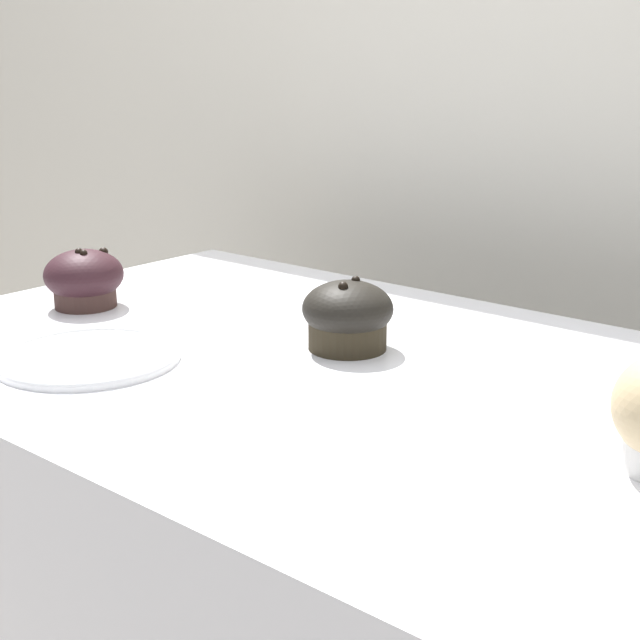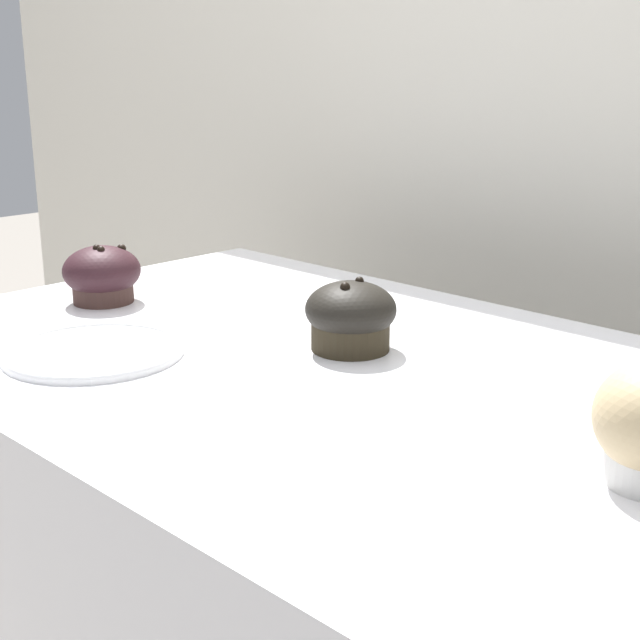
% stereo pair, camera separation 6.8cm
% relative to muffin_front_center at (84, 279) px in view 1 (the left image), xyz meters
% --- Properties ---
extents(wall_back, '(3.20, 0.10, 1.80)m').
position_rel_muffin_front_center_xyz_m(wall_back, '(0.37, 0.63, -0.03)').
color(wall_back, beige).
rests_on(wall_back, ground).
extents(muffin_front_center, '(0.10, 0.10, 0.08)m').
position_rel_muffin_front_center_xyz_m(muffin_front_center, '(0.00, 0.00, 0.00)').
color(muffin_front_center, '#3D2722').
rests_on(muffin_front_center, display_counter).
extents(muffin_back_left, '(0.10, 0.10, 0.08)m').
position_rel_muffin_front_center_xyz_m(muffin_back_left, '(0.36, 0.08, 0.00)').
color(muffin_back_left, '#2C2518').
rests_on(muffin_back_left, display_counter).
extents(serving_plate, '(0.19, 0.19, 0.01)m').
position_rel_muffin_front_center_xyz_m(serving_plate, '(0.18, -0.13, -0.03)').
color(serving_plate, white).
rests_on(serving_plate, display_counter).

